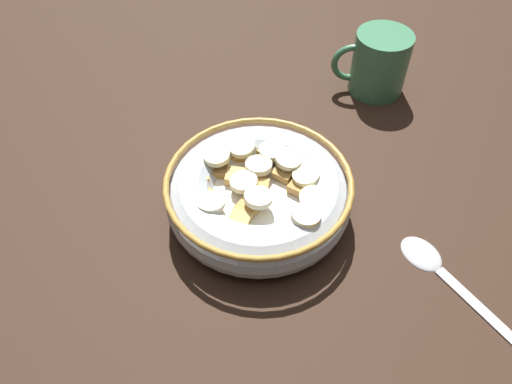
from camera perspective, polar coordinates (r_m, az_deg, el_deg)
The scene contains 4 objects.
ground_plane at distance 52.26cm, azimuth -0.00°, elevation -2.87°, with size 100.20×100.20×2.00cm, color #332116.
cereal_bowl at distance 49.42cm, azimuth -0.01°, elevation -0.20°, with size 18.47×18.47×5.48cm.
spoon at distance 50.00cm, azimuth 19.98°, elevation -8.20°, with size 10.95×14.61×0.80cm.
coffee_mug at distance 65.70cm, azimuth 13.62°, elevation 14.17°, with size 9.53×6.94×7.83cm.
Camera 1 is at (-0.25, 32.22, 40.15)cm, focal length 34.90 mm.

